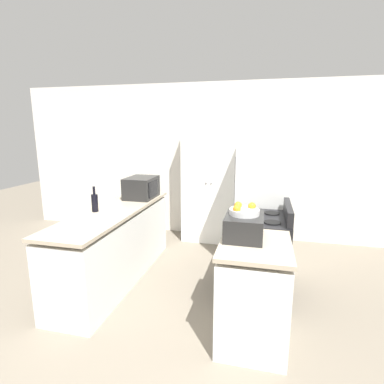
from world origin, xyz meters
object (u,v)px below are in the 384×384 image
(pantry_cabinet, at_px, (211,180))
(wine_bottle, at_px, (95,202))
(stove, at_px, (258,255))
(refrigerator, at_px, (262,200))
(toaster_oven, at_px, (244,226))
(fruit_bowl, at_px, (244,211))
(microwave, at_px, (141,188))

(pantry_cabinet, height_order, wine_bottle, pantry_cabinet)
(pantry_cabinet, distance_m, stove, 1.85)
(refrigerator, bearing_deg, toaster_oven, -95.50)
(stove, relative_size, wine_bottle, 3.54)
(refrigerator, bearing_deg, wine_bottle, -151.57)
(stove, distance_m, toaster_oven, 0.86)
(stove, relative_size, refrigerator, 0.58)
(stove, relative_size, fruit_bowl, 4.03)
(pantry_cabinet, distance_m, fruit_bowl, 2.31)
(microwave, xyz_separation_m, toaster_oven, (1.50, -1.23, -0.04))
(microwave, xyz_separation_m, fruit_bowl, (1.50, -1.22, 0.09))
(stove, bearing_deg, toaster_oven, -100.98)
(refrigerator, distance_m, toaster_oven, 1.47)
(fruit_bowl, bearing_deg, stove, 78.10)
(microwave, xyz_separation_m, wine_bottle, (-0.24, -0.80, -0.03))
(wine_bottle, bearing_deg, fruit_bowl, -13.71)
(fruit_bowl, bearing_deg, refrigerator, 84.14)
(microwave, relative_size, wine_bottle, 1.64)
(stove, bearing_deg, microwave, 160.58)
(pantry_cabinet, height_order, microwave, pantry_cabinet)
(pantry_cabinet, relative_size, microwave, 4.17)
(refrigerator, relative_size, toaster_oven, 4.04)
(microwave, height_order, wine_bottle, wine_bottle)
(toaster_oven, relative_size, fruit_bowl, 1.71)
(microwave, height_order, fruit_bowl, fruit_bowl)
(stove, distance_m, fruit_bowl, 0.95)
(pantry_cabinet, relative_size, refrigerator, 1.13)
(wine_bottle, xyz_separation_m, fruit_bowl, (1.74, -0.42, 0.13))
(stove, relative_size, microwave, 2.16)
(wine_bottle, height_order, fruit_bowl, fruit_bowl)
(refrigerator, relative_size, wine_bottle, 6.06)
(microwave, bearing_deg, refrigerator, 7.83)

